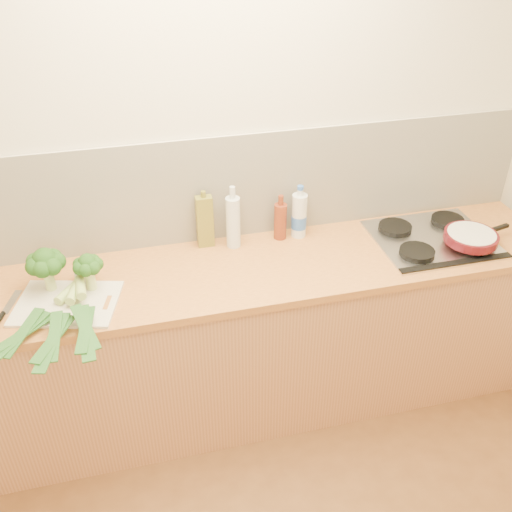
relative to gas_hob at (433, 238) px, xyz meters
The scene contains 15 objects.
room_shell 1.09m from the gas_hob, 163.89° to the left, with size 3.50×3.50×3.50m.
counter 1.12m from the gas_hob, behind, with size 3.20×0.62×0.90m.
gas_hob is the anchor object (origin of this frame).
chopping_board 1.78m from the gas_hob, behind, with size 0.43×0.31×0.01m, color beige.
broccoli_left 1.85m from the gas_hob, behind, with size 0.17×0.17×0.21m.
broccoli_right 1.68m from the gas_hob, behind, with size 0.13×0.13×0.18m.
leek_front 1.82m from the gas_hob, behind, with size 0.43×0.57×0.04m.
leek_mid 1.77m from the gas_hob, behind, with size 0.22×0.67×0.04m.
leek_back 1.72m from the gas_hob, behind, with size 0.12×0.64×0.04m.
chefs_knife 2.05m from the gas_hob, behind, with size 0.10×0.28×0.02m.
skillet 0.18m from the gas_hob, 35.36° to the right, with size 0.38×0.26×0.04m.
oil_tin 1.15m from the gas_hob, 167.96° to the left, with size 0.08×0.05×0.30m.
glass_bottle 1.01m from the gas_hob, 168.54° to the left, with size 0.07×0.07×0.33m.
amber_bottle 0.78m from the gas_hob, 163.80° to the left, with size 0.06×0.06×0.24m.
water_bottle 0.69m from the gas_hob, 161.55° to the left, with size 0.08×0.08×0.26m.
Camera 1 is at (-0.44, -0.96, 2.43)m, focal length 40.00 mm.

